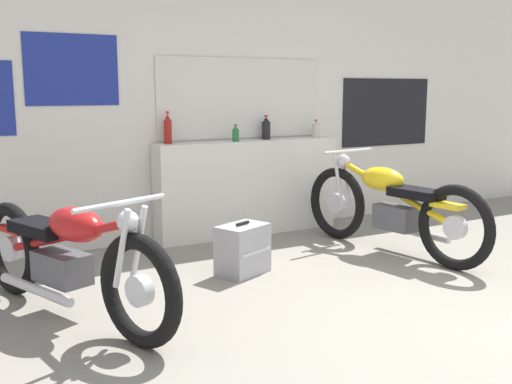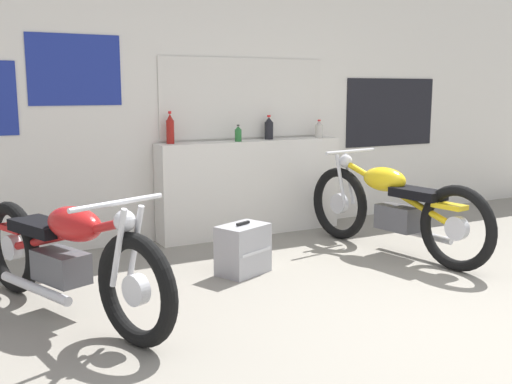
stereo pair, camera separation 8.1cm
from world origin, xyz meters
name	(u,v)px [view 1 (the left image)]	position (x,y,z in m)	size (l,w,h in m)	color
ground_plane	(477,337)	(0.00, 0.00, 0.00)	(24.00, 24.00, 0.00)	gray
wall_back	(236,98)	(0.01, 3.19, 1.40)	(10.00, 0.07, 2.80)	silver
sill_counter	(248,187)	(0.05, 3.01, 0.48)	(1.99, 0.28, 0.97)	silver
bottle_leftmost	(168,129)	(-0.80, 3.05, 1.11)	(0.08, 0.08, 0.31)	maroon
bottle_left_center	(236,134)	(-0.12, 2.96, 1.04)	(0.07, 0.07, 0.17)	#23662D
bottle_center	(266,129)	(0.28, 3.05, 1.08)	(0.09, 0.09, 0.25)	black
bottle_right_center	(316,130)	(0.86, 2.98, 1.05)	(0.08, 0.08, 0.19)	#B7B2A8
motorcycle_yellow	(391,206)	(0.83, 1.73, 0.43)	(0.65, 2.07, 0.91)	black
motorcycle_red	(67,256)	(-2.09, 1.53, 0.41)	(0.94, 2.02, 0.85)	black
hard_case_silver	(243,249)	(-0.65, 1.81, 0.20)	(0.48, 0.41, 0.43)	#9E9EA3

